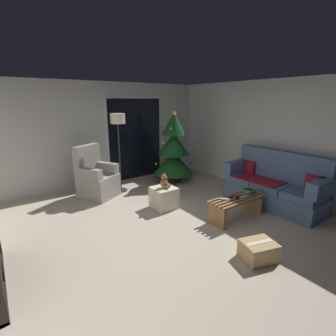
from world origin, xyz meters
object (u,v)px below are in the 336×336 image
Objects in this scene: remote_silver at (244,197)px; remote_white at (226,199)px; remote_graphite at (230,197)px; teddy_bear_chestnut at (164,182)px; floor_lamp at (118,126)px; cell_phone at (249,189)px; ottoman at (164,198)px; cardboard_box_taped_mid_floor at (258,251)px; book_stack at (249,191)px; couch at (274,186)px; coffee_table at (237,205)px; armchair at (96,179)px; christmas_tree at (174,150)px; remote_black at (237,198)px.

remote_white is (-0.35, 0.11, 0.00)m from remote_silver.
teddy_bear_chestnut reaches higher than remote_graphite.
floor_lamp reaches higher than remote_graphite.
cell_phone reaches higher than ottoman.
cardboard_box_taped_mid_floor is at bearing -83.77° from floor_lamp.
cell_phone is at bearing -46.51° from remote_white.
book_stack reaches higher than remote_silver.
couch is 1.12m from coffee_table.
floor_lamp reaches higher than remote_white.
cell_phone is 0.13× the size of armchair.
ottoman is at bearing 125.14° from teddy_bear_chestnut.
remote_graphite is at bearing 171.90° from book_stack.
cell_phone is 1.50m from cardboard_box_taped_mid_floor.
remote_white is at bearing -59.69° from armchair.
christmas_tree reaches higher than coffee_table.
christmas_tree reaches higher than teddy_bear_chestnut.
remote_graphite is 0.08× the size of christmas_tree.
remote_black is 0.37m from book_stack.
coffee_table is 0.62× the size of floor_lamp.
couch is 4.47× the size of ottoman.
couch is 1.12m from remote_black.
ottoman is at bearing -57.51° from armchair.
cell_phone reaches higher than remote_silver.
remote_white is 0.30× the size of cardboard_box_taped_mid_floor.
remote_silver is 2.51m from christmas_tree.
remote_black is 3.00m from armchair.
floor_lamp is 3.47× the size of cardboard_box_taped_mid_floor.
remote_black is at bearing -134.54° from coffee_table.
coffee_table is 0.97× the size of armchair.
remote_graphite reaches higher than ottoman.
couch is 12.60× the size of remote_silver.
cell_phone is (0.24, 0.10, 0.06)m from remote_silver.
remote_graphite is 2.84m from floor_lamp.
christmas_tree is (0.01, 2.36, 0.35)m from cell_phone.
armchair reaches higher than coffee_table.
remote_black is at bearing -55.82° from teddy_bear_chestnut.
book_stack reaches higher than cardboard_box_taped_mid_floor.
floor_lamp reaches higher than cardboard_box_taped_mid_floor.
remote_black is at bearing -55.82° from ottoman.
remote_white is 0.60m from book_stack.
teddy_bear_chestnut is at bearing 125.14° from coffee_table.
cardboard_box_taped_mid_floor is (0.96, -3.46, -0.28)m from armchair.
armchair is at bearing 177.37° from christmas_tree.
couch is 6.89× the size of teddy_bear_chestnut.
remote_silver is at bearing 48.10° from cardboard_box_taped_mid_floor.
floor_lamp is (-1.44, 2.48, 1.07)m from book_stack.
remote_graphite is 1.27m from teddy_bear_chestnut.
remote_black is at bearing -62.89° from remote_white.
armchair is 0.63× the size of floor_lamp.
book_stack is 0.20× the size of armchair.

